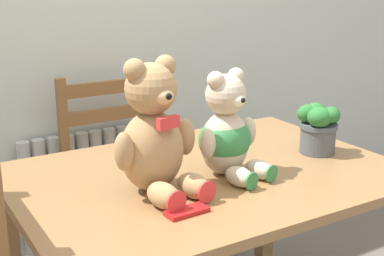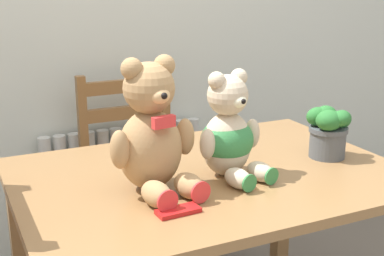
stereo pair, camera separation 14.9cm
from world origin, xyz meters
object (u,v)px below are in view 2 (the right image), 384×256
Objects in this scene: teddy_bear_left at (152,134)px; chocolate_bar at (178,211)px; teddy_bear_right at (229,135)px; potted_plant at (328,129)px; wooden_chair_behind at (138,171)px.

teddy_bear_left is 3.34× the size of chocolate_bar.
chocolate_bar is at bearing 24.36° from teddy_bear_right.
chocolate_bar is (-0.65, -0.19, -0.09)m from potted_plant.
potted_plant is 1.51× the size of chocolate_bar.
potted_plant is at bearing 117.28° from wooden_chair_behind.
teddy_bear_left reaches higher than teddy_bear_right.
chocolate_bar is (-0.25, -0.19, -0.13)m from teddy_bear_right.
potted_plant reaches higher than chocolate_bar.
teddy_bear_right is 1.88× the size of potted_plant.
teddy_bear_left reaches higher than chocolate_bar.
potted_plant is (0.39, 0.00, -0.03)m from teddy_bear_right.
teddy_bear_left is 1.18× the size of teddy_bear_right.
teddy_bear_left reaches higher than potted_plant.
teddy_bear_left reaches higher than wooden_chair_behind.
teddy_bear_left is 2.21× the size of potted_plant.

